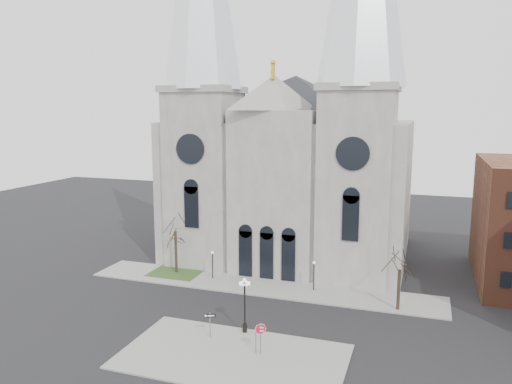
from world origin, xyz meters
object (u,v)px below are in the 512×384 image
(street_name_sign, at_px, (257,338))
(one_way_sign, at_px, (210,321))
(globe_lamp, at_px, (245,298))
(stop_sign, at_px, (261,332))

(street_name_sign, bearing_deg, one_way_sign, 148.89)
(globe_lamp, relative_size, street_name_sign, 2.21)
(stop_sign, xyz_separation_m, globe_lamp, (-2.57, 3.33, 1.29))
(globe_lamp, height_order, one_way_sign, globe_lamp)
(street_name_sign, bearing_deg, globe_lamp, 109.30)
(stop_sign, xyz_separation_m, street_name_sign, (-0.32, 0.03, -0.52))
(stop_sign, relative_size, street_name_sign, 1.15)
(globe_lamp, bearing_deg, one_way_sign, -142.24)
(stop_sign, height_order, street_name_sign, stop_sign)
(stop_sign, relative_size, one_way_sign, 1.16)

